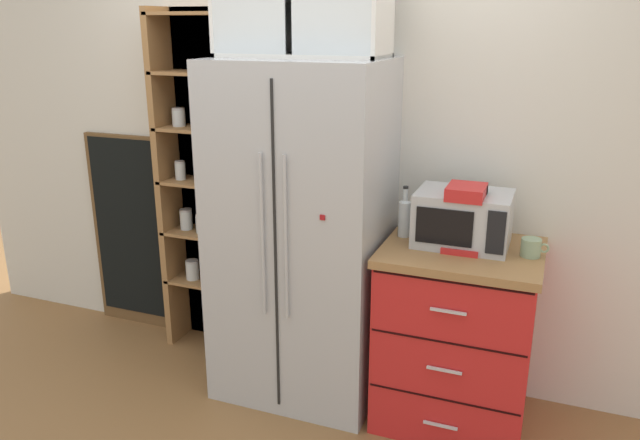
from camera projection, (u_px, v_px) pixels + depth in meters
name	position (u px, v px, depth m)	size (l,w,h in m)	color
ground_plane	(302.00, 386.00, 3.47)	(10.75, 10.75, 0.00)	olive
wall_back_cream	(328.00, 149.00, 3.43)	(5.05, 0.10, 2.55)	silver
refrigerator	(302.00, 234.00, 3.22)	(0.85, 0.67, 1.78)	#B7BABF
pantry_shelf_column	(207.00, 185.00, 3.67)	(0.56, 0.26, 2.03)	brown
counter_cabinet	(456.00, 334.00, 3.08)	(0.75, 0.65, 0.92)	red
microwave	(463.00, 219.00, 2.95)	(0.44, 0.33, 0.26)	#B7BABF
coffee_maker	(465.00, 216.00, 2.89)	(0.17, 0.20, 0.31)	red
mug_sage	(531.00, 248.00, 2.82)	(0.12, 0.09, 0.09)	#8CA37F
bottle_clear	(405.00, 215.00, 3.07)	(0.06, 0.06, 0.26)	silver
chalkboard_menu	(133.00, 232.00, 4.02)	(0.60, 0.04, 1.28)	brown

